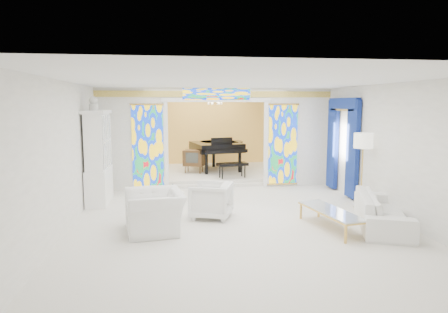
{
  "coord_description": "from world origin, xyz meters",
  "views": [
    {
      "loc": [
        -1.44,
        -9.86,
        2.56
      ],
      "look_at": [
        -0.02,
        0.2,
        1.2
      ],
      "focal_mm": 32.0,
      "sensor_mm": 36.0,
      "label": 1
    }
  ],
  "objects": [
    {
      "name": "floor",
      "position": [
        0.0,
        0.0,
        0.0
      ],
      "size": [
        12.0,
        12.0,
        0.0
      ],
      "primitive_type": "plane",
      "color": "silver",
      "rests_on": "ground"
    },
    {
      "name": "ceiling",
      "position": [
        0.0,
        0.0,
        3.0
      ],
      "size": [
        7.0,
        12.0,
        0.02
      ],
      "primitive_type": "cube",
      "color": "white",
      "rests_on": "wall_back"
    },
    {
      "name": "wall_back",
      "position": [
        0.0,
        6.0,
        1.5
      ],
      "size": [
        7.0,
        0.02,
        3.0
      ],
      "primitive_type": "cube",
      "color": "white",
      "rests_on": "floor"
    },
    {
      "name": "wall_front",
      "position": [
        0.0,
        -6.0,
        1.5
      ],
      "size": [
        7.0,
        0.02,
        3.0
      ],
      "primitive_type": "cube",
      "color": "white",
      "rests_on": "floor"
    },
    {
      "name": "wall_left",
      "position": [
        -3.5,
        0.0,
        1.5
      ],
      "size": [
        0.02,
        12.0,
        3.0
      ],
      "primitive_type": "cube",
      "color": "white",
      "rests_on": "floor"
    },
    {
      "name": "wall_right",
      "position": [
        3.5,
        0.0,
        1.5
      ],
      "size": [
        0.02,
        12.0,
        3.0
      ],
      "primitive_type": "cube",
      "color": "white",
      "rests_on": "floor"
    },
    {
      "name": "partition_wall",
      "position": [
        0.0,
        2.0,
        1.65
      ],
      "size": [
        7.0,
        0.22,
        3.0
      ],
      "color": "white",
      "rests_on": "floor"
    },
    {
      "name": "stained_glass_left",
      "position": [
        -2.03,
        1.89,
        1.3
      ],
      "size": [
        0.9,
        0.04,
        2.4
      ],
      "primitive_type": "cube",
      "color": "gold",
      "rests_on": "partition_wall"
    },
    {
      "name": "stained_glass_right",
      "position": [
        2.03,
        1.89,
        1.3
      ],
      "size": [
        0.9,
        0.04,
        2.4
      ],
      "primitive_type": "cube",
      "color": "gold",
      "rests_on": "partition_wall"
    },
    {
      "name": "stained_glass_transom",
      "position": [
        0.0,
        1.89,
        2.82
      ],
      "size": [
        2.0,
        0.04,
        0.34
      ],
      "primitive_type": "cube",
      "color": "gold",
      "rests_on": "partition_wall"
    },
    {
      "name": "alcove_platform",
      "position": [
        0.0,
        4.1,
        0.09
      ],
      "size": [
        6.8,
        3.8,
        0.18
      ],
      "primitive_type": "cube",
      "color": "silver",
      "rests_on": "floor"
    },
    {
      "name": "gold_curtain_back",
      "position": [
        0.0,
        5.88,
        1.5
      ],
      "size": [
        6.7,
        0.1,
        2.9
      ],
      "primitive_type": "cube",
      "color": "#E7B450",
      "rests_on": "wall_back"
    },
    {
      "name": "chandelier",
      "position": [
        0.2,
        4.0,
        2.55
      ],
      "size": [
        0.48,
        0.48,
        0.3
      ],
      "primitive_type": "cylinder",
      "color": "gold",
      "rests_on": "ceiling"
    },
    {
      "name": "blue_drapes",
      "position": [
        3.4,
        0.7,
        1.58
      ],
      "size": [
        0.14,
        1.85,
        2.65
      ],
      "color": "navy",
      "rests_on": "wall_right"
    },
    {
      "name": "china_cabinet",
      "position": [
        -3.22,
        0.6,
        1.17
      ],
      "size": [
        0.56,
        1.46,
        2.72
      ],
      "color": "white",
      "rests_on": "floor"
    },
    {
      "name": "armchair_left",
      "position": [
        -1.73,
        -1.98,
        0.41
      ],
      "size": [
        1.27,
        1.4,
        0.81
      ],
      "primitive_type": "imported",
      "rotation": [
        0.0,
        0.0,
        -1.42
      ],
      "color": "white",
      "rests_on": "floor"
    },
    {
      "name": "armchair_right",
      "position": [
        -0.51,
        -1.17,
        0.4
      ],
      "size": [
        1.11,
        1.09,
        0.79
      ],
      "primitive_type": "imported",
      "rotation": [
        0.0,
        0.0,
        -1.91
      ],
      "color": "white",
      "rests_on": "floor"
    },
    {
      "name": "sofa",
      "position": [
        2.95,
        -2.33,
        0.34
      ],
      "size": [
        1.69,
        2.51,
        0.68
      ],
      "primitive_type": "imported",
      "rotation": [
        0.0,
        0.0,
        1.21
      ],
      "color": "white",
      "rests_on": "floor"
    },
    {
      "name": "side_table",
      "position": [
        -1.36,
        -1.21,
        0.4
      ],
      "size": [
        0.63,
        0.63,
        0.61
      ],
      "rotation": [
        0.0,
        0.0,
        0.37
      ],
      "color": "white",
      "rests_on": "floor"
    },
    {
      "name": "vase",
      "position": [
        -1.36,
        -1.21,
        0.71
      ],
      "size": [
        0.23,
        0.23,
        0.19
      ],
      "primitive_type": "imported",
      "rotation": [
        0.0,
        0.0,
        -0.29
      ],
      "color": "white",
      "rests_on": "side_table"
    },
    {
      "name": "coffee_table",
      "position": [
        1.83,
        -2.34,
        0.36
      ],
      "size": [
        0.85,
        1.85,
        0.4
      ],
      "rotation": [
        0.0,
        0.0,
        0.18
      ],
      "color": "silver",
      "rests_on": "floor"
    },
    {
      "name": "floor_lamp",
      "position": [
        3.2,
        -0.89,
        1.57
      ],
      "size": [
        0.47,
        0.47,
        1.85
      ],
      "rotation": [
        0.0,
        0.0,
        0.06
      ],
      "color": "gold",
      "rests_on": "floor"
    },
    {
      "name": "grand_piano",
      "position": [
        0.39,
        4.32,
        1.0
      ],
      "size": [
        2.11,
        3.25,
        1.21
      ],
      "rotation": [
        0.0,
        0.0,
        0.2
      ],
      "color": "black",
      "rests_on": "alcove_platform"
    },
    {
      "name": "tv_console",
      "position": [
        -0.58,
        3.71,
        0.69
      ],
      "size": [
        0.79,
        0.66,
        0.78
      ],
      "rotation": [
        0.0,
        0.0,
        -0.35
      ],
      "color": "brown",
      "rests_on": "alcove_platform"
    }
  ]
}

